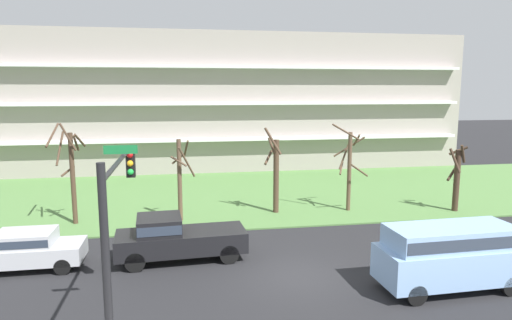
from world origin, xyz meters
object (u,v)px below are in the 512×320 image
at_px(tree_far_right, 457,177).
at_px(pickup_black_center_left, 176,237).
at_px(tree_center, 275,173).
at_px(sedan_silver_center_right, 26,248).
at_px(traffic_signal_mast, 118,217).
at_px(tree_far_left, 71,170).
at_px(tree_left, 180,177).
at_px(van_blue_near_left, 451,252).
at_px(tree_right, 349,166).

distance_m(tree_far_right, pickup_black_center_left, 16.98).
height_order(tree_center, tree_far_right, tree_center).
height_order(tree_far_right, sedan_silver_center_right, tree_far_right).
bearing_deg(sedan_silver_center_right, traffic_signal_mast, 123.14).
distance_m(tree_far_left, traffic_signal_mast, 13.67).
xyz_separation_m(tree_far_left, sedan_silver_center_right, (-0.49, -6.00, -2.11)).
distance_m(tree_far_right, sedan_silver_center_right, 22.69).
height_order(tree_far_right, pickup_black_center_left, tree_far_right).
bearing_deg(tree_left, van_blue_near_left, -46.70).
bearing_deg(van_blue_near_left, sedan_silver_center_right, 162.20).
bearing_deg(van_blue_near_left, pickup_black_center_left, 153.55).
bearing_deg(tree_far_left, tree_far_right, -2.76).
height_order(van_blue_near_left, traffic_signal_mast, traffic_signal_mast).
height_order(tree_left, tree_center, tree_center).
relative_size(tree_center, pickup_black_center_left, 0.92).
relative_size(tree_left, traffic_signal_mast, 0.78).
distance_m(tree_left, pickup_black_center_left, 5.81).
bearing_deg(tree_left, tree_far_right, -2.31).
height_order(pickup_black_center_left, sedan_silver_center_right, pickup_black_center_left).
relative_size(tree_far_left, pickup_black_center_left, 1.00).
xyz_separation_m(tree_left, sedan_silver_center_right, (-6.16, -5.60, -1.64)).
xyz_separation_m(tree_right, sedan_silver_center_right, (-15.94, -6.12, -1.85)).
xyz_separation_m(tree_center, traffic_signal_mast, (-6.96, -13.37, 1.52)).
xyz_separation_m(tree_far_left, tree_center, (11.07, 0.37, -0.54)).
height_order(tree_far_right, traffic_signal_mast, traffic_signal_mast).
relative_size(tree_right, pickup_black_center_left, 0.95).
bearing_deg(tree_right, pickup_black_center_left, -148.53).
distance_m(tree_left, traffic_signal_mast, 12.78).
distance_m(sedan_silver_center_right, traffic_signal_mast, 8.93).
height_order(tree_left, pickup_black_center_left, tree_left).
relative_size(tree_center, sedan_silver_center_right, 1.15).
relative_size(tree_center, traffic_signal_mast, 0.87).
distance_m(tree_far_left, tree_center, 11.09).
relative_size(tree_far_left, tree_left, 1.20).
height_order(van_blue_near_left, sedan_silver_center_right, van_blue_near_left).
bearing_deg(tree_far_left, tree_right, 0.47).
bearing_deg(tree_center, tree_far_right, -7.62).
bearing_deg(pickup_black_center_left, tree_right, -151.96).
bearing_deg(tree_left, traffic_signal_mast, -97.05).
bearing_deg(traffic_signal_mast, tree_far_left, 107.55).
relative_size(tree_left, van_blue_near_left, 0.87).
bearing_deg(pickup_black_center_left, tree_center, -134.99).
distance_m(tree_right, traffic_signal_mast, 17.39).
xyz_separation_m(tree_far_right, traffic_signal_mast, (-17.51, -11.96, 1.84)).
relative_size(tree_center, van_blue_near_left, 0.96).
bearing_deg(tree_left, tree_center, 8.09).
bearing_deg(tree_far_right, sedan_silver_center_right, -167.38).
bearing_deg(pickup_black_center_left, traffic_signal_mast, 76.02).
bearing_deg(pickup_black_center_left, sedan_silver_center_right, -3.58).
distance_m(tree_left, van_blue_near_left, 13.92).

